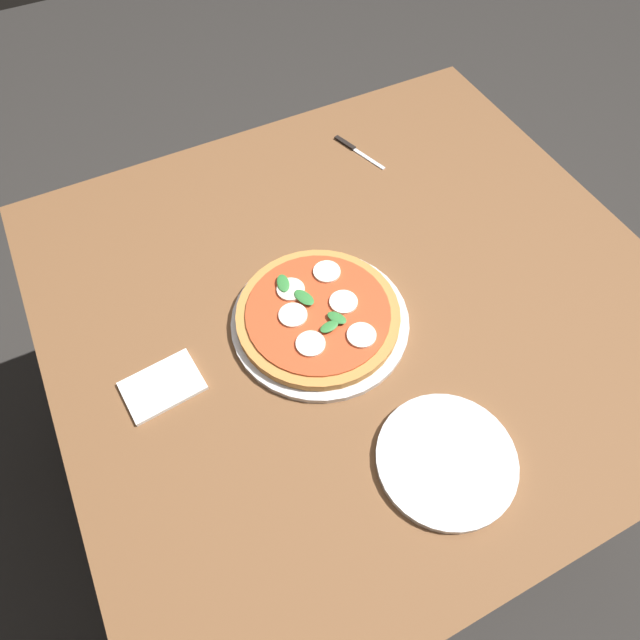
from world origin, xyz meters
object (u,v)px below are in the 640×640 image
napkin (163,386)px  knife (353,148)px  dining_table (359,323)px  plate_white (446,460)px  serving_tray (320,321)px  pizza (318,315)px

napkin → knife: bearing=-146.0°
dining_table → knife: 0.43m
plate_white → knife: plate_white is taller
serving_tray → plate_white: (-0.06, 0.32, 0.00)m
dining_table → napkin: (0.40, 0.02, 0.10)m
knife → pizza: bearing=53.9°
pizza → plate_white: (-0.06, 0.33, -0.02)m
dining_table → pizza: size_ratio=3.89×
dining_table → knife: (-0.19, -0.38, 0.10)m
pizza → knife: size_ratio=2.01×
serving_tray → plate_white: 0.33m
serving_tray → pizza: (0.00, -0.00, 0.02)m
pizza → napkin: size_ratio=2.30×
pizza → serving_tray: bearing=113.3°
serving_tray → plate_white: bearing=100.6°
plate_white → napkin: size_ratio=1.72×
serving_tray → pizza: size_ratio=1.09×
pizza → knife: pizza is taller
plate_white → knife: 0.76m
pizza → knife: 0.49m
dining_table → serving_tray: (0.10, 0.02, 0.10)m
plate_white → pizza: bearing=-79.2°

